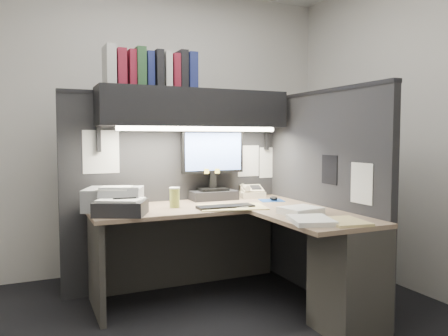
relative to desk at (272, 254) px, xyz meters
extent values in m
plane|color=black|center=(-0.43, 0.00, -0.44)|extent=(3.50, 3.50, 0.00)
cube|color=beige|center=(-0.43, 1.50, 0.91)|extent=(3.50, 0.04, 2.70)
cube|color=beige|center=(-0.43, -1.50, 0.91)|extent=(3.50, 0.04, 2.70)
cube|color=beige|center=(1.32, 0.00, 0.91)|extent=(0.04, 3.00, 2.70)
cube|color=black|center=(-0.40, 0.93, 0.36)|extent=(1.90, 0.06, 1.60)
cube|color=black|center=(0.55, 0.18, 0.36)|extent=(0.06, 1.50, 1.60)
cube|color=#836D53|center=(-0.33, 0.56, 0.27)|extent=(1.70, 0.68, 0.03)
cube|color=#836D53|center=(0.22, -0.20, 0.27)|extent=(0.60, 0.85, 0.03)
cube|color=#33312D|center=(-0.33, 0.86, -0.09)|extent=(1.61, 0.02, 0.70)
cube|color=#33312D|center=(-1.13, 0.56, -0.09)|extent=(0.04, 0.61, 0.70)
cube|color=#33312D|center=(0.32, -0.43, -0.09)|extent=(0.38, 0.40, 0.70)
cube|color=black|center=(-0.30, 0.75, 1.06)|extent=(1.55, 0.34, 0.30)
cylinder|color=white|center=(-0.30, 0.61, 0.89)|extent=(1.32, 0.04, 0.04)
cube|color=black|center=(-0.11, 0.82, 0.33)|extent=(0.40, 0.25, 0.08)
cube|color=black|center=(-0.11, 0.82, 0.45)|extent=(0.06, 0.05, 0.13)
cube|color=black|center=(-0.11, 0.82, 0.70)|extent=(0.55, 0.05, 0.36)
cube|color=#6D90EF|center=(-0.11, 0.80, 0.70)|extent=(0.51, 0.02, 0.32)
cube|color=black|center=(-0.20, 0.36, 0.30)|extent=(0.44, 0.16, 0.02)
cube|color=navy|center=(0.31, 0.55, 0.29)|extent=(0.23, 0.22, 0.00)
ellipsoid|color=black|center=(0.33, 0.54, 0.31)|extent=(0.06, 0.10, 0.03)
cube|color=beige|center=(0.26, 0.82, 0.33)|extent=(0.25, 0.25, 0.09)
cylinder|color=#D0C753|center=(-0.54, 0.54, 0.36)|extent=(0.09, 0.09, 0.14)
cube|color=gray|center=(-0.98, 0.63, 0.37)|extent=(0.50, 0.46, 0.16)
cube|color=black|center=(-0.98, 0.38, 0.34)|extent=(0.42, 0.39, 0.10)
cube|color=tan|center=(-0.14, 0.36, 0.29)|extent=(0.56, 0.44, 0.01)
cube|color=white|center=(0.17, -0.10, 0.31)|extent=(0.29, 0.26, 0.05)
cube|color=white|center=(0.05, -0.38, 0.30)|extent=(0.33, 0.36, 0.03)
cube|color=tan|center=(0.24, -0.47, 0.30)|extent=(0.28, 0.33, 0.02)
cube|color=beige|center=(-0.98, 0.76, 1.36)|extent=(0.07, 0.22, 0.30)
cube|color=maroon|center=(-0.89, 0.75, 1.34)|extent=(0.07, 0.22, 0.27)
cube|color=maroon|center=(-0.82, 0.75, 1.34)|extent=(0.05, 0.22, 0.27)
cube|color=#234627|center=(-0.75, 0.74, 1.35)|extent=(0.07, 0.22, 0.29)
cube|color=navy|center=(-0.67, 0.77, 1.34)|extent=(0.06, 0.22, 0.27)
cube|color=black|center=(-0.61, 0.74, 1.35)|extent=(0.06, 0.22, 0.28)
cube|color=beige|center=(-0.54, 0.74, 1.34)|extent=(0.05, 0.22, 0.27)
cube|color=maroon|center=(-0.48, 0.74, 1.34)|extent=(0.06, 0.22, 0.26)
cube|color=black|center=(-0.42, 0.75, 1.35)|extent=(0.07, 0.22, 0.29)
cube|color=navy|center=(-0.34, 0.74, 1.35)|extent=(0.07, 0.22, 0.28)
cube|color=white|center=(0.27, 0.90, 0.61)|extent=(0.21, 0.00, 0.28)
cube|color=white|center=(0.49, 0.90, 0.59)|extent=(0.21, 0.00, 0.28)
cube|color=white|center=(-1.03, 0.90, 0.71)|extent=(0.28, 0.00, 0.34)
cube|color=black|center=(0.52, 0.05, 0.58)|extent=(0.00, 0.18, 0.22)
cube|color=white|center=(0.52, -0.30, 0.51)|extent=(0.00, 0.21, 0.28)
camera|label=1|loc=(-1.54, -2.62, 0.82)|focal=35.00mm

